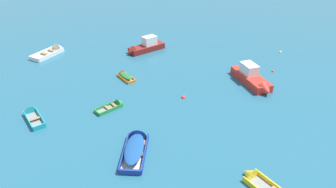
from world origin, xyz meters
TOP-DOWN VIEW (x-y plane):
  - rowboat_turquoise_outer_right at (-12.16, 19.51)m, footprint 2.37×3.51m
  - motor_launch_red_outer_left at (8.98, 21.56)m, footprint 2.48×6.09m
  - rowboat_white_midfield_right at (-12.25, 34.22)m, footprint 4.08×4.57m
  - motor_launch_maroon_cluster_outer at (-0.91, 32.45)m, footprint 5.37×3.68m
  - rowboat_orange_near_camera at (-3.95, 25.50)m, footprint 2.00×2.89m
  - rowboat_yellow_far_back at (3.58, 8.87)m, footprint 2.55×3.77m
  - rowboat_deep_blue_cluster_inner at (-3.71, 13.78)m, footprint 2.56×4.77m
  - rowboat_green_back_row_left at (-5.04, 19.77)m, footprint 2.82×2.18m
  - mooring_buoy_trailing at (16.11, 28.90)m, footprint 0.38×0.38m
  - mooring_buoy_central at (1.36, 20.13)m, footprint 0.44×0.44m
  - mooring_buoy_outer_edge at (12.48, 23.86)m, footprint 0.32×0.32m

SIDE VIEW (x-z plane):
  - mooring_buoy_trailing at x=16.11m, z-range -0.19..0.19m
  - mooring_buoy_central at x=1.36m, z-range -0.22..0.22m
  - mooring_buoy_outer_edge at x=12.48m, z-range -0.16..0.16m
  - rowboat_green_back_row_left at x=-5.04m, z-range -0.29..0.58m
  - rowboat_yellow_far_back at x=3.58m, z-range -0.38..0.74m
  - rowboat_turquoise_outer_right at x=-12.16m, z-range -0.29..0.66m
  - rowboat_orange_near_camera at x=-3.95m, z-range -0.22..0.66m
  - rowboat_white_midfield_right at x=-12.25m, z-range -0.54..0.99m
  - rowboat_deep_blue_cluster_inner at x=-3.71m, z-range -0.37..1.06m
  - motor_launch_maroon_cluster_outer at x=-0.91m, z-range -0.46..1.62m
  - motor_launch_red_outer_left at x=8.98m, z-range -0.47..1.66m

